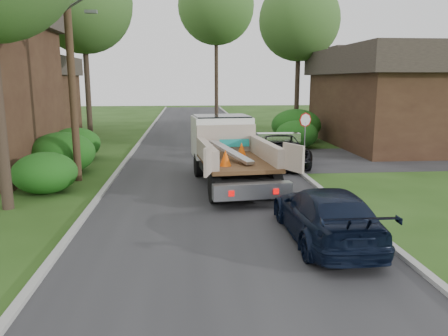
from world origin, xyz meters
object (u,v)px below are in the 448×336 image
stop_sign (305,126)px  navy_suv (325,214)px  utility_pole (70,53)px  house_right (404,96)px  tree_left_far (83,3)px  tree_right_far (299,20)px  tree_center_far (216,6)px  house_left_far (23,94)px  flatbed_truck (227,147)px  black_pickup (280,150)px

stop_sign → navy_suv: 12.00m
utility_pole → house_right: 20.66m
tree_left_far → tree_right_far: tree_left_far is taller
utility_pole → tree_center_far: bearing=73.4°
tree_center_far → house_left_far: bearing=-152.7°
utility_pole → tree_center_far: (7.48, 25.02, 5.81)m
flatbed_truck → navy_suv: bearing=-80.9°
black_pickup → tree_center_far: bearing=98.8°
flatbed_truck → black_pickup: bearing=42.2°
stop_sign → black_pickup: 2.29m
house_right → tree_right_far: 9.72m
tree_left_far → tree_center_far: 16.22m
utility_pole → house_left_far: bearing=115.2°
tree_right_far → flatbed_truck: size_ratio=1.61×
house_left_far → navy_suv: 29.54m
house_left_far → tree_left_far: tree_left_far is taller
house_left_far → navy_suv: (16.10, -24.66, -2.35)m
utility_pole → tree_right_far: 20.12m
house_right → tree_center_far: tree_center_far is taller
house_left_far → flatbed_truck: 22.58m
black_pickup → tree_right_far: bearing=77.1°
tree_left_far → black_pickup: bearing=-39.9°
stop_sign → navy_suv: (-2.60, -11.66, -1.08)m
navy_suv → tree_center_far: bearing=-89.2°
house_left_far → house_right: bearing=-16.8°
black_pickup → navy_suv: black_pickup is taller
stop_sign → house_left_far: 22.81m
utility_pole → tree_right_far: tree_right_far is taller
house_right → tree_left_far: size_ratio=1.06×
tree_left_far → navy_suv: tree_left_far is taller
stop_sign → tree_left_far: tree_left_far is taller
house_right → tree_left_far: 21.52m
tree_center_far → black_pickup: tree_center_far is taller
house_right → black_pickup: bearing=-146.3°
tree_right_far → stop_sign: bearing=-101.8°
utility_pole → house_right: (18.48, 9.02, -2.01)m
flatbed_truck → house_left_far: bearing=123.4°
house_right → stop_sign: bearing=-147.3°
navy_suv → stop_sign: bearing=-102.8°
house_right → black_pickup: house_right is taller
tree_left_far → house_right: bearing=-8.3°
house_left_far → black_pickup: house_left_far is taller
stop_sign → navy_suv: stop_sign is taller
stop_sign → tree_center_far: 23.15m
tree_center_far → navy_suv: bearing=-88.9°
stop_sign → black_pickup: bearing=-141.4°
stop_sign → black_pickup: size_ratio=0.46×
tree_right_far → navy_suv: (-4.90, -22.66, -7.78)m
utility_pole → tree_left_far: bearing=99.5°
tree_left_far → house_left_far: bearing=140.2°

